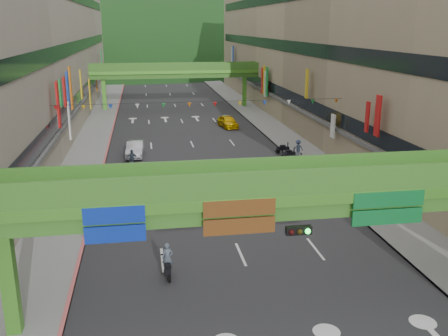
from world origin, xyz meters
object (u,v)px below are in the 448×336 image
object	(u,v)px
overpass_near	(293,209)
scooter_rider_mid	(285,200)
car_silver	(135,149)
pedestrian_red	(361,199)
scooter_rider_near	(168,262)
car_yellow	(228,122)

from	to	relation	value
overpass_near	scooter_rider_mid	size ratio (longest dim) A/B	14.44
car_silver	overpass_near	bearing A→B (deg)	-73.41
pedestrian_red	car_silver	bearing A→B (deg)	112.08
scooter_rider_near	pedestrian_red	size ratio (longest dim) A/B	1.14
overpass_near	scooter_rider_near	distance (m)	8.19
scooter_rider_mid	car_yellow	bearing A→B (deg)	87.74
scooter_rider_near	scooter_rider_mid	bearing A→B (deg)	42.50
scooter_rider_mid	car_silver	size ratio (longest dim) A/B	0.42
scooter_rider_near	car_yellow	world-z (taller)	scooter_rider_near
car_silver	pedestrian_red	xyz separation A→B (m)	(15.96, -17.93, 0.07)
scooter_rider_near	car_silver	size ratio (longest dim) A/B	0.41
scooter_rider_mid	pedestrian_red	xyz separation A→B (m)	(5.51, -0.19, -0.15)
scooter_rider_mid	car_yellow	xyz separation A→B (m)	(1.21, 30.75, -0.23)
scooter_rider_mid	pedestrian_red	size ratio (longest dim) A/B	1.16
car_silver	pedestrian_red	world-z (taller)	pedestrian_red
overpass_near	car_yellow	size ratio (longest dim) A/B	6.23
overpass_near	scooter_rider_mid	distance (m)	13.57
pedestrian_red	overpass_near	bearing A→B (deg)	-145.46
overpass_near	car_silver	size ratio (longest dim) A/B	6.05
scooter_rider_near	scooter_rider_mid	xyz separation A→B (m)	(8.57, 7.85, 0.11)
car_yellow	pedestrian_red	xyz separation A→B (m)	(4.30, -30.93, 0.07)
scooter_rider_near	pedestrian_red	xyz separation A→B (m)	(14.08, 7.66, -0.04)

